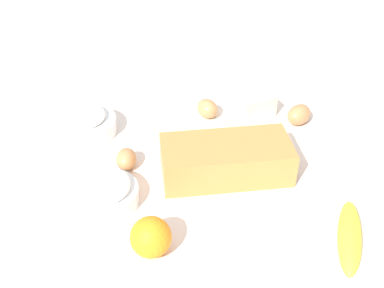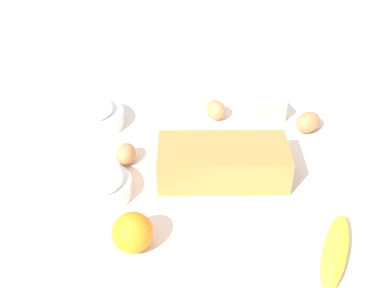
% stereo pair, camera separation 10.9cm
% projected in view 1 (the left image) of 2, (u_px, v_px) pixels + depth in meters
% --- Properties ---
extents(ground_plane, '(2.40, 2.40, 0.02)m').
position_uv_depth(ground_plane, '(192.00, 161.00, 1.12)').
color(ground_plane, beige).
extents(loaf_pan, '(0.28, 0.14, 0.08)m').
position_uv_depth(loaf_pan, '(226.00, 159.00, 1.05)').
color(loaf_pan, '#B77A3D').
rests_on(loaf_pan, ground_plane).
extents(flour_bowl, '(0.15, 0.15, 0.07)m').
position_uv_depth(flour_bowl, '(84.00, 122.00, 1.18)').
color(flour_bowl, white).
rests_on(flour_bowl, ground_plane).
extents(sugar_bowl, '(0.14, 0.14, 0.06)m').
position_uv_depth(sugar_bowl, '(104.00, 191.00, 0.98)').
color(sugar_bowl, white).
rests_on(sugar_bowl, ground_plane).
extents(banana, '(0.11, 0.19, 0.04)m').
position_uv_depth(banana, '(349.00, 237.00, 0.89)').
color(banana, yellow).
rests_on(banana, ground_plane).
extents(orange_fruit, '(0.08, 0.08, 0.08)m').
position_uv_depth(orange_fruit, '(151.00, 237.00, 0.87)').
color(orange_fruit, orange).
rests_on(orange_fruit, ground_plane).
extents(butter_block, '(0.11, 0.09, 0.06)m').
position_uv_depth(butter_block, '(255.00, 105.00, 1.25)').
color(butter_block, '#F4EDB2').
rests_on(butter_block, ground_plane).
extents(egg_near_butter, '(0.07, 0.08, 0.05)m').
position_uv_depth(egg_near_butter, '(207.00, 109.00, 1.24)').
color(egg_near_butter, '#B57B4A').
rests_on(egg_near_butter, ground_plane).
extents(egg_beside_bowl, '(0.05, 0.06, 0.05)m').
position_uv_depth(egg_beside_bowl, '(126.00, 159.00, 1.08)').
color(egg_beside_bowl, '#B27848').
rests_on(egg_beside_bowl, ground_plane).
extents(egg_loose, '(0.09, 0.09, 0.05)m').
position_uv_depth(egg_loose, '(299.00, 115.00, 1.22)').
color(egg_loose, '#AE7547').
rests_on(egg_loose, ground_plane).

